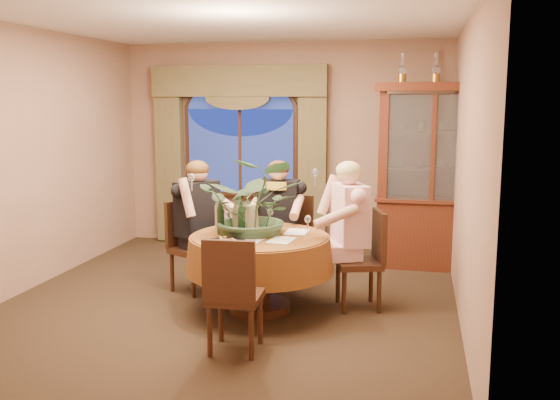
% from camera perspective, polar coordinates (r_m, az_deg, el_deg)
% --- Properties ---
extents(floor, '(5.00, 5.00, 0.00)m').
position_cam_1_polar(floor, '(6.51, -4.43, -9.07)').
color(floor, black).
rests_on(floor, ground).
extents(wall_back, '(4.50, 0.00, 4.50)m').
position_cam_1_polar(wall_back, '(8.62, 0.32, 4.98)').
color(wall_back, '#8D664E').
rests_on(wall_back, ground).
extents(wall_right, '(0.00, 5.00, 5.00)m').
position_cam_1_polar(wall_right, '(5.95, 16.60, 2.66)').
color(wall_right, '#8D664E').
rests_on(wall_right, ground).
extents(ceiling, '(5.00, 5.00, 0.00)m').
position_cam_1_polar(ceiling, '(6.23, -4.77, 16.20)').
color(ceiling, white).
rests_on(ceiling, wall_back).
extents(window, '(1.62, 0.10, 1.32)m').
position_cam_1_polar(window, '(8.71, -3.65, 4.34)').
color(window, navy).
rests_on(window, wall_back).
extents(arched_transom, '(1.60, 0.06, 0.44)m').
position_cam_1_polar(arched_transom, '(8.68, -3.70, 9.48)').
color(arched_transom, navy).
rests_on(arched_transom, wall_back).
extents(drapery_left, '(0.38, 0.14, 2.32)m').
position_cam_1_polar(drapery_left, '(9.02, -10.04, 3.62)').
color(drapery_left, brown).
rests_on(drapery_left, floor).
extents(drapery_right, '(0.38, 0.14, 2.32)m').
position_cam_1_polar(drapery_right, '(8.44, 3.00, 3.37)').
color(drapery_right, brown).
rests_on(drapery_right, floor).
extents(swag_valance, '(2.45, 0.16, 0.42)m').
position_cam_1_polar(swag_valance, '(8.61, -3.87, 10.81)').
color(swag_valance, brown).
rests_on(swag_valance, wall_back).
extents(dining_table, '(1.61, 1.61, 0.75)m').
position_cam_1_polar(dining_table, '(6.07, -1.85, -6.70)').
color(dining_table, maroon).
rests_on(dining_table, floor).
extents(china_cabinet, '(1.38, 0.55, 2.23)m').
position_cam_1_polar(china_cabinet, '(7.71, 13.69, 2.08)').
color(china_cabinet, '#3D170D').
rests_on(china_cabinet, floor).
extents(oil_lamp_left, '(0.11, 0.11, 0.34)m').
position_cam_1_polar(oil_lamp_left, '(7.67, 11.11, 11.76)').
color(oil_lamp_left, '#A5722D').
rests_on(oil_lamp_left, china_cabinet).
extents(oil_lamp_center, '(0.11, 0.11, 0.34)m').
position_cam_1_polar(oil_lamp_center, '(7.66, 14.07, 11.66)').
color(oil_lamp_center, '#A5722D').
rests_on(oil_lamp_center, china_cabinet).
extents(oil_lamp_right, '(0.11, 0.11, 0.34)m').
position_cam_1_polar(oil_lamp_right, '(7.68, 17.02, 11.53)').
color(oil_lamp_right, '#A5722D').
rests_on(oil_lamp_right, china_cabinet).
extents(chair_right, '(0.53, 0.53, 0.96)m').
position_cam_1_polar(chair_right, '(6.17, 7.19, -5.51)').
color(chair_right, black).
rests_on(chair_right, floor).
extents(chair_back_right, '(0.46, 0.46, 0.96)m').
position_cam_1_polar(chair_back_right, '(6.94, 0.92, -3.76)').
color(chair_back_right, black).
rests_on(chair_back_right, floor).
extents(chair_back, '(0.57, 0.57, 0.96)m').
position_cam_1_polar(chair_back, '(6.71, -7.85, -4.31)').
color(chair_back, black).
rests_on(chair_back, floor).
extents(chair_front_left, '(0.44, 0.44, 0.96)m').
position_cam_1_polar(chair_front_left, '(5.12, -4.12, -8.54)').
color(chair_front_left, black).
rests_on(chair_front_left, floor).
extents(person_pink, '(0.65, 0.67, 1.45)m').
position_cam_1_polar(person_pink, '(6.20, 6.38, -3.07)').
color(person_pink, beige).
rests_on(person_pink, floor).
extents(person_back, '(0.66, 0.67, 1.41)m').
position_cam_1_polar(person_back, '(6.70, -7.57, -2.35)').
color(person_back, black).
rests_on(person_back, floor).
extents(person_scarf, '(0.51, 0.47, 1.39)m').
position_cam_1_polar(person_scarf, '(6.86, -0.11, -2.08)').
color(person_scarf, black).
rests_on(person_scarf, floor).
extents(stoneware_vase, '(0.14, 0.14, 0.27)m').
position_cam_1_polar(stoneware_vase, '(6.09, -2.56, -1.73)').
color(stoneware_vase, '#927F5B').
rests_on(stoneware_vase, dining_table).
extents(centerpiece_plant, '(1.00, 1.11, 0.86)m').
position_cam_1_polar(centerpiece_plant, '(5.98, -2.29, 2.89)').
color(centerpiece_plant, '#324E30').
rests_on(centerpiece_plant, dining_table).
extents(olive_bowl, '(0.14, 0.14, 0.04)m').
position_cam_1_polar(olive_bowl, '(5.91, -1.52, -3.17)').
color(olive_bowl, '#4B5F32').
rests_on(olive_bowl, dining_table).
extents(cheese_platter, '(0.36, 0.36, 0.02)m').
position_cam_1_polar(cheese_platter, '(5.66, -5.00, -3.87)').
color(cheese_platter, black).
rests_on(cheese_platter, dining_table).
extents(wine_bottle_0, '(0.07, 0.07, 0.33)m').
position_cam_1_polar(wine_bottle_0, '(5.93, -3.52, -1.74)').
color(wine_bottle_0, black).
rests_on(wine_bottle_0, dining_table).
extents(wine_bottle_1, '(0.07, 0.07, 0.33)m').
position_cam_1_polar(wine_bottle_1, '(6.21, -5.66, -1.27)').
color(wine_bottle_1, tan).
rests_on(wine_bottle_1, dining_table).
extents(wine_bottle_2, '(0.07, 0.07, 0.33)m').
position_cam_1_polar(wine_bottle_2, '(6.03, -5.44, -1.58)').
color(wine_bottle_2, black).
rests_on(wine_bottle_2, dining_table).
extents(wine_bottle_3, '(0.07, 0.07, 0.33)m').
position_cam_1_polar(wine_bottle_3, '(6.24, -3.71, -1.19)').
color(wine_bottle_3, black).
rests_on(wine_bottle_3, dining_table).
extents(wine_bottle_4, '(0.07, 0.07, 0.33)m').
position_cam_1_polar(wine_bottle_4, '(6.03, -4.04, -1.56)').
color(wine_bottle_4, tan).
rests_on(wine_bottle_4, dining_table).
extents(tasting_paper_0, '(0.24, 0.32, 0.00)m').
position_cam_1_polar(tasting_paper_0, '(5.76, 0.12, -3.69)').
color(tasting_paper_0, white).
rests_on(tasting_paper_0, dining_table).
extents(tasting_paper_1, '(0.21, 0.30, 0.00)m').
position_cam_1_polar(tasting_paper_1, '(6.11, 1.53, -2.93)').
color(tasting_paper_1, white).
rests_on(tasting_paper_1, dining_table).
extents(tasting_paper_2, '(0.25, 0.33, 0.00)m').
position_cam_1_polar(tasting_paper_2, '(5.74, -2.83, -3.75)').
color(tasting_paper_2, white).
rests_on(tasting_paper_2, dining_table).
extents(wine_glass_person_pink, '(0.07, 0.07, 0.18)m').
position_cam_1_polar(wine_glass_person_pink, '(6.06, 2.56, -2.21)').
color(wine_glass_person_pink, silver).
rests_on(wine_glass_person_pink, dining_table).
extents(wine_glass_person_back, '(0.07, 0.07, 0.18)m').
position_cam_1_polar(wine_glass_person_back, '(6.31, -4.87, -1.78)').
color(wine_glass_person_back, silver).
rests_on(wine_glass_person_back, dining_table).
extents(wine_glass_person_scarf, '(0.07, 0.07, 0.18)m').
position_cam_1_polar(wine_glass_person_scarf, '(6.42, -0.90, -1.56)').
color(wine_glass_person_scarf, silver).
rests_on(wine_glass_person_scarf, dining_table).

